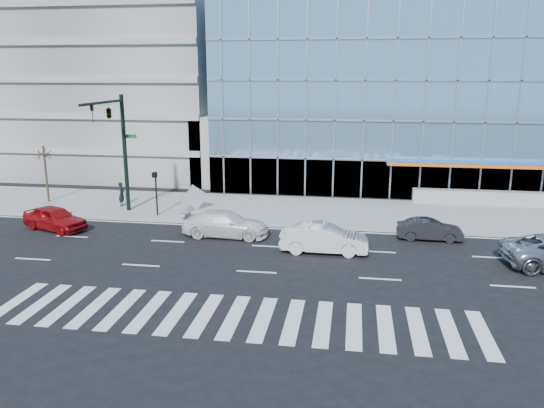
{
  "coord_description": "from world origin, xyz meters",
  "views": [
    {
      "loc": [
        4.54,
        -28.14,
        9.57
      ],
      "look_at": [
        -0.31,
        3.0,
        1.73
      ],
      "focal_mm": 35.0,
      "sensor_mm": 36.0,
      "label": 1
    }
  ],
  "objects_px": {
    "dark_sedan": "(430,230)",
    "pedestrian": "(122,194)",
    "tilted_panel": "(195,197)",
    "traffic_signal": "(114,126)",
    "red_sedan": "(55,218)",
    "ped_signal_post": "(156,187)",
    "white_suv": "(226,224)",
    "street_tree_near": "(44,153)",
    "white_sedan": "(324,238)"
  },
  "relations": [
    {
      "from": "ped_signal_post",
      "to": "dark_sedan",
      "type": "xyz_separation_m",
      "value": [
        17.61,
        -2.26,
        -1.52
      ]
    },
    {
      "from": "traffic_signal",
      "to": "tilted_panel",
      "type": "bearing_deg",
      "value": 26.04
    },
    {
      "from": "traffic_signal",
      "to": "dark_sedan",
      "type": "bearing_deg",
      "value": -5.35
    },
    {
      "from": "traffic_signal",
      "to": "street_tree_near",
      "type": "bearing_deg",
      "value": 157.29
    },
    {
      "from": "white_sedan",
      "to": "white_suv",
      "type": "bearing_deg",
      "value": 71.42
    },
    {
      "from": "white_sedan",
      "to": "pedestrian",
      "type": "bearing_deg",
      "value": 63.66
    },
    {
      "from": "ped_signal_post",
      "to": "white_sedan",
      "type": "height_order",
      "value": "ped_signal_post"
    },
    {
      "from": "ped_signal_post",
      "to": "street_tree_near",
      "type": "bearing_deg",
      "value": 164.94
    },
    {
      "from": "white_sedan",
      "to": "red_sedan",
      "type": "xyz_separation_m",
      "value": [
        -16.84,
        1.69,
        -0.04
      ]
    },
    {
      "from": "ped_signal_post",
      "to": "street_tree_near",
      "type": "distance_m",
      "value": 9.97
    },
    {
      "from": "pedestrian",
      "to": "tilted_panel",
      "type": "xyz_separation_m",
      "value": [
        5.57,
        -0.25,
        0.03
      ]
    },
    {
      "from": "street_tree_near",
      "to": "tilted_panel",
      "type": "distance_m",
      "value": 11.95
    },
    {
      "from": "pedestrian",
      "to": "tilted_panel",
      "type": "relative_size",
      "value": 1.34
    },
    {
      "from": "street_tree_near",
      "to": "ped_signal_post",
      "type": "bearing_deg",
      "value": -15.06
    },
    {
      "from": "traffic_signal",
      "to": "dark_sedan",
      "type": "relative_size",
      "value": 2.13
    },
    {
      "from": "white_sedan",
      "to": "tilted_panel",
      "type": "xyz_separation_m",
      "value": [
        -9.49,
        7.32,
        0.27
      ]
    },
    {
      "from": "red_sedan",
      "to": "traffic_signal",
      "type": "bearing_deg",
      "value": -19.1
    },
    {
      "from": "street_tree_near",
      "to": "white_suv",
      "type": "xyz_separation_m",
      "value": [
        15.11,
        -5.94,
        -3.03
      ]
    },
    {
      "from": "street_tree_near",
      "to": "pedestrian",
      "type": "height_order",
      "value": "street_tree_near"
    },
    {
      "from": "traffic_signal",
      "to": "red_sedan",
      "type": "bearing_deg",
      "value": -129.06
    },
    {
      "from": "traffic_signal",
      "to": "red_sedan",
      "type": "xyz_separation_m",
      "value": [
        -2.74,
        -3.37,
        -5.41
      ]
    },
    {
      "from": "street_tree_near",
      "to": "tilted_panel",
      "type": "xyz_separation_m",
      "value": [
        11.61,
        -0.68,
        -2.72
      ]
    },
    {
      "from": "pedestrian",
      "to": "tilted_panel",
      "type": "height_order",
      "value": "tilted_panel"
    },
    {
      "from": "white_suv",
      "to": "ped_signal_post",
      "type": "bearing_deg",
      "value": 59.61
    },
    {
      "from": "white_suv",
      "to": "dark_sedan",
      "type": "height_order",
      "value": "white_suv"
    },
    {
      "from": "ped_signal_post",
      "to": "white_suv",
      "type": "distance_m",
      "value": 6.7
    },
    {
      "from": "pedestrian",
      "to": "white_suv",
      "type": "bearing_deg",
      "value": -124.42
    },
    {
      "from": "white_suv",
      "to": "white_sedan",
      "type": "xyz_separation_m",
      "value": [
        6.0,
        -2.06,
        0.03
      ]
    },
    {
      "from": "white_suv",
      "to": "pedestrian",
      "type": "distance_m",
      "value": 10.61
    },
    {
      "from": "ped_signal_post",
      "to": "white_sedan",
      "type": "distance_m",
      "value": 12.89
    },
    {
      "from": "ped_signal_post",
      "to": "red_sedan",
      "type": "relative_size",
      "value": 0.68
    },
    {
      "from": "traffic_signal",
      "to": "white_suv",
      "type": "height_order",
      "value": "traffic_signal"
    },
    {
      "from": "street_tree_near",
      "to": "dark_sedan",
      "type": "bearing_deg",
      "value": -10.07
    },
    {
      "from": "ped_signal_post",
      "to": "pedestrian",
      "type": "relative_size",
      "value": 1.72
    },
    {
      "from": "traffic_signal",
      "to": "white_suv",
      "type": "distance_m",
      "value": 10.2
    },
    {
      "from": "pedestrian",
      "to": "tilted_panel",
      "type": "bearing_deg",
      "value": -95.65
    },
    {
      "from": "white_suv",
      "to": "pedestrian",
      "type": "relative_size",
      "value": 2.97
    },
    {
      "from": "ped_signal_post",
      "to": "white_suv",
      "type": "xyz_separation_m",
      "value": [
        5.61,
        -3.39,
        -1.39
      ]
    },
    {
      "from": "tilted_panel",
      "to": "white_suv",
      "type": "bearing_deg",
      "value": -70.38
    },
    {
      "from": "red_sedan",
      "to": "tilted_panel",
      "type": "xyz_separation_m",
      "value": [
        7.35,
        5.63,
        0.31
      ]
    },
    {
      "from": "dark_sedan",
      "to": "pedestrian",
      "type": "xyz_separation_m",
      "value": [
        -21.06,
        4.39,
        0.4
      ]
    },
    {
      "from": "traffic_signal",
      "to": "white_sedan",
      "type": "bearing_deg",
      "value": -19.77
    },
    {
      "from": "white_sedan",
      "to": "dark_sedan",
      "type": "bearing_deg",
      "value": -61.69
    },
    {
      "from": "dark_sedan",
      "to": "red_sedan",
      "type": "xyz_separation_m",
      "value": [
        -22.84,
        -1.49,
        0.13
      ]
    },
    {
      "from": "pedestrian",
      "to": "dark_sedan",
      "type": "bearing_deg",
      "value": -104.86
    },
    {
      "from": "traffic_signal",
      "to": "dark_sedan",
      "type": "height_order",
      "value": "traffic_signal"
    },
    {
      "from": "white_sedan",
      "to": "dark_sedan",
      "type": "height_order",
      "value": "white_sedan"
    },
    {
      "from": "white_suv",
      "to": "pedestrian",
      "type": "xyz_separation_m",
      "value": [
        -9.06,
        5.51,
        0.27
      ]
    },
    {
      "from": "ped_signal_post",
      "to": "pedestrian",
      "type": "bearing_deg",
      "value": 148.36
    },
    {
      "from": "pedestrian",
      "to": "ped_signal_post",
      "type": "bearing_deg",
      "value": -124.74
    }
  ]
}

